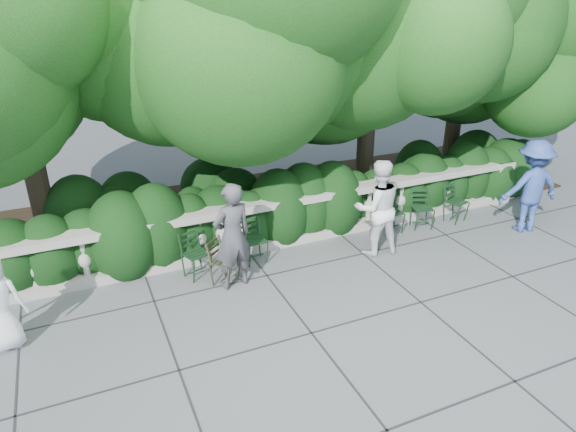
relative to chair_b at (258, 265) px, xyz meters
name	(u,v)px	position (x,y,z in m)	size (l,w,h in m)	color
ground	(312,292)	(0.51, -1.22, 0.00)	(90.00, 90.00, 0.00)	#505358
balustrade	(271,224)	(0.51, 0.58, 0.49)	(12.00, 0.44, 1.00)	#9E998E
shrub_hedge	(251,223)	(0.51, 1.78, 0.00)	(15.00, 2.60, 1.70)	black
tree_canopy	(275,28)	(1.19, 1.98, 3.96)	(15.04, 6.52, 6.78)	#3F3023
chair_b	(258,265)	(0.00, 0.00, 0.00)	(0.44, 0.48, 0.84)	black
chair_c	(203,279)	(-1.07, -0.06, 0.00)	(0.44, 0.48, 0.84)	black
chair_d	(394,235)	(3.03, 0.03, 0.00)	(0.44, 0.48, 0.84)	black
chair_e	(460,223)	(4.67, -0.07, 0.00)	(0.44, 0.48, 0.84)	black
chair_f	(423,230)	(3.71, -0.04, 0.00)	(0.44, 0.48, 0.84)	black
chair_weathered	(233,285)	(-0.65, -0.47, 0.00)	(0.44, 0.48, 0.84)	black
person_woman_grey	(232,236)	(-0.61, -0.46, 0.94)	(0.69, 0.45, 1.88)	#444449
person_casual_man	(377,208)	(2.25, -0.43, 0.93)	(0.91, 0.71, 1.87)	white
person_older_blue	(531,186)	(5.66, -0.85, 0.97)	(1.26, 0.72, 1.95)	#314B93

